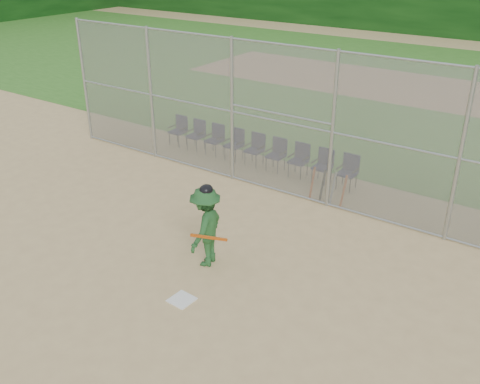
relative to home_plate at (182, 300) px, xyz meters
The scene contains 16 objects.
ground 0.55m from the home_plate, 158.66° to the left, with size 100.00×100.00×0.00m, color tan.
grass_strip 18.21m from the home_plate, 91.63° to the left, with size 100.00×100.00×0.00m, color #30681F.
dirt_patch_far 18.21m from the home_plate, 91.63° to the left, with size 24.00×24.00×0.00m, color tan.
backstop_fence 5.62m from the home_plate, 95.67° to the left, with size 16.09×0.09×4.00m.
home_plate is the anchor object (origin of this frame).
batter_at_plate 1.63m from the home_plate, 107.36° to the left, with size 1.04×1.40×1.85m.
spare_bats 5.46m from the home_plate, 86.13° to the left, with size 0.96×0.34×0.84m.
chair_0 8.56m from the home_plate, 131.19° to the left, with size 0.54×0.52×0.96m, color #0E0E36, non-canonical shape.
chair_1 8.08m from the home_plate, 127.13° to the left, with size 0.54×0.52×0.96m, color #0E0E36, non-canonical shape.
chair_2 7.64m from the home_plate, 122.57° to the left, with size 0.54×0.52×0.96m, color #0E0E36, non-canonical shape.
chair_3 7.26m from the home_plate, 117.49° to the left, with size 0.54×0.52×0.96m, color #0E0E36, non-canonical shape.
chair_4 6.94m from the home_plate, 111.91° to the left, with size 0.54×0.52×0.96m, color #0E0E36, non-canonical shape.
chair_5 6.70m from the home_plate, 105.85° to the left, with size 0.54×0.52×0.96m, color #0E0E36, non-canonical shape.
chair_6 6.53m from the home_plate, 99.40° to the left, with size 0.54×0.52×0.96m, color #0E0E36, non-canonical shape.
chair_7 6.45m from the home_plate, 92.71° to the left, with size 0.54×0.52×0.96m, color #0E0E36, non-canonical shape.
chair_8 6.46m from the home_plate, 85.94° to the left, with size 0.54×0.52×0.96m, color #0E0E36, non-canonical shape.
Camera 1 is at (6.20, -6.42, 6.31)m, focal length 40.00 mm.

